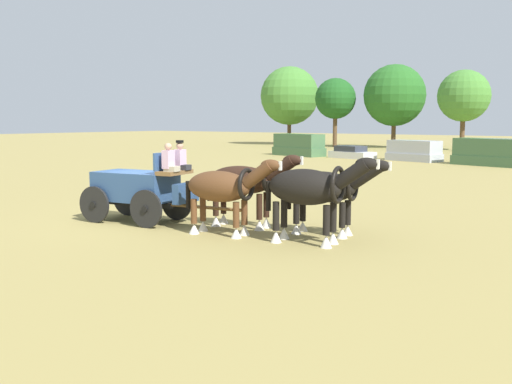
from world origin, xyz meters
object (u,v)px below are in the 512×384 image
Objects in this scene: show_wagon at (140,187)px; draft_horse_rear_off at (223,189)px; draft_horse_lead_near at (327,189)px; parked_vehicle_a at (299,145)px; parked_vehicle_d at (489,152)px; draft_horse_lead_off at (310,190)px; draft_horse_rear_near at (245,182)px; parked_vehicle_c at (414,151)px; parked_vehicle_b at (352,153)px.

draft_horse_rear_off is at bearing -1.81° from show_wagon.
draft_horse_rear_off is at bearing -144.51° from draft_horse_lead_near.
parked_vehicle_a is 1.04× the size of parked_vehicle_d.
draft_horse_lead_off is at bearing -57.85° from parked_vehicle_a.
draft_horse_rear_near reaches higher than parked_vehicle_d.
show_wagon reaches higher than parked_vehicle_c.
show_wagon is 31.80m from parked_vehicle_c.
parked_vehicle_d is (-2.89, 28.73, -0.37)m from draft_horse_lead_near.
show_wagon reaches higher than draft_horse_rear_near.
parked_vehicle_a is 1.29× the size of parked_vehicle_b.
parked_vehicle_b is 0.81× the size of parked_vehicle_d.
parked_vehicle_a is at bearing 118.43° from draft_horse_rear_off.
draft_horse_lead_off is (2.75, -0.88, 0.06)m from draft_horse_rear_near.
draft_horse_lead_near is at bearing -84.25° from parked_vehicle_d.
parked_vehicle_b is (-8.51, 31.81, -0.66)m from show_wagon.
draft_horse_rear_off is 0.57× the size of parked_vehicle_d.
draft_horse_rear_off is 2.91m from draft_horse_lead_near.
draft_horse_lead_off reaches higher than parked_vehicle_d.
draft_horse_lead_off is at bearing -81.70° from draft_horse_lead_near.
parked_vehicle_b is 5.49m from parked_vehicle_c.
show_wagon is 1.05× the size of parked_vehicle_d.
draft_horse_lead_near is 28.88m from parked_vehicle_d.
parked_vehicle_d is at bearing -12.69° from parked_vehicle_c.
draft_horse_rear_off reaches higher than parked_vehicle_a.
draft_horse_lead_off is 34.73m from parked_vehicle_b.
draft_horse_rear_near is 0.60× the size of parked_vehicle_d.
show_wagon is 1.81× the size of draft_horse_lead_off.
parked_vehicle_d is at bearing 95.75° from draft_horse_lead_near.
draft_horse_rear_near is (3.29, 1.17, 0.25)m from show_wagon.
show_wagon is at bearing -75.02° from parked_vehicle_b.
show_wagon is at bearing -164.91° from draft_horse_lead_near.
draft_horse_rear_off is at bearing -69.40° from parked_vehicle_b.
draft_horse_rear_off is 0.55× the size of parked_vehicle_a.
parked_vehicle_a is 10.89m from parked_vehicle_c.
draft_horse_lead_near is 0.66× the size of parked_vehicle_c.
draft_horse_rear_off reaches higher than draft_horse_lead_near.
draft_horse_lead_off reaches higher than parked_vehicle_a.
draft_horse_lead_off reaches higher than parked_vehicle_c.
parked_vehicle_a reaches higher than parked_vehicle_b.
parked_vehicle_a is at bearing 177.50° from parked_vehicle_b.
draft_horse_lead_near is at bearing -64.58° from parked_vehicle_b.
show_wagon is 34.94m from parked_vehicle_a.
draft_horse_rear_off is 0.99× the size of draft_horse_lead_off.
draft_horse_lead_near is 1.31m from draft_horse_lead_off.
draft_horse_rear_near is at bearing -171.06° from draft_horse_lead_near.
draft_horse_rear_off is at bearing -171.06° from draft_horse_lead_off.
parked_vehicle_c is at bearing -2.03° from parked_vehicle_a.
parked_vehicle_c is at bearing -1.57° from parked_vehicle_b.
parked_vehicle_a is 5.43m from parked_vehicle_b.
draft_horse_lead_off is 0.58× the size of parked_vehicle_d.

